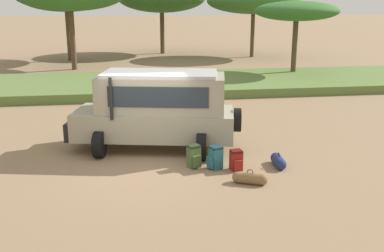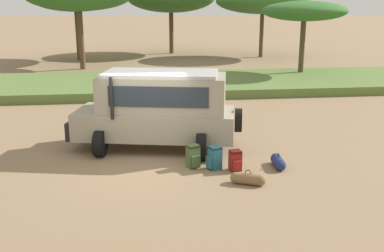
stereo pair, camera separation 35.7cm
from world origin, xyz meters
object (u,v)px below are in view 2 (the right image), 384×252
object	(u,v)px
safari_vehicle	(159,108)
duffel_bag_low_black_case	(278,162)
duffel_bag_soft_canvas	(248,179)
acacia_tree_far_right	(263,1)
acacia_tree_right_mid	(304,11)
backpack_beside_front_wheel	(235,161)
backpack_cluster_center	(215,158)
backpack_near_rear_wheel	(193,157)

from	to	relation	value
safari_vehicle	duffel_bag_low_black_case	bearing A→B (deg)	-33.74
duffel_bag_soft_canvas	acacia_tree_far_right	distance (m)	28.77
acacia_tree_far_right	acacia_tree_right_mid	bearing A→B (deg)	-93.82
acacia_tree_far_right	duffel_bag_soft_canvas	bearing A→B (deg)	-106.17
safari_vehicle	acacia_tree_far_right	xyz separation A→B (m)	(9.99, 24.04, 3.34)
backpack_beside_front_wheel	duffel_bag_low_black_case	bearing A→B (deg)	4.76
backpack_cluster_center	acacia_tree_far_right	size ratio (longest dim) A/B	0.08
backpack_beside_front_wheel	acacia_tree_right_mid	bearing A→B (deg)	63.65
safari_vehicle	backpack_beside_front_wheel	size ratio (longest dim) A/B	9.55
safari_vehicle	acacia_tree_right_mid	xyz separation A→B (m)	(9.21, 12.36, 2.69)
duffel_bag_soft_canvas	acacia_tree_far_right	xyz separation A→B (m)	(7.91, 27.30, 4.49)
backpack_cluster_center	duffel_bag_soft_canvas	size ratio (longest dim) A/B	0.75
backpack_cluster_center	acacia_tree_far_right	distance (m)	27.80
acacia_tree_right_mid	acacia_tree_far_right	world-z (taller)	acacia_tree_far_right
duffel_bag_low_black_case	acacia_tree_far_right	distance (m)	27.42
backpack_near_rear_wheel	duffel_bag_low_black_case	distance (m)	2.39
acacia_tree_right_mid	acacia_tree_far_right	bearing A→B (deg)	86.18
backpack_near_rear_wheel	duffel_bag_soft_canvas	distance (m)	1.85
safari_vehicle	duffel_bag_soft_canvas	world-z (taller)	safari_vehicle
safari_vehicle	duffel_bag_soft_canvas	xyz separation A→B (m)	(2.07, -3.26, -1.15)
backpack_near_rear_wheel	backpack_beside_front_wheel	bearing A→B (deg)	-18.44
backpack_cluster_center	acacia_tree_far_right	world-z (taller)	acacia_tree_far_right
safari_vehicle	duffel_bag_soft_canvas	distance (m)	4.03
backpack_near_rear_wheel	duffel_bag_soft_canvas	size ratio (longest dim) A/B	0.76
backpack_beside_front_wheel	backpack_cluster_center	world-z (taller)	backpack_cluster_center
backpack_cluster_center	backpack_beside_front_wheel	bearing A→B (deg)	-19.59
duffel_bag_soft_canvas	backpack_beside_front_wheel	bearing A→B (deg)	95.97
backpack_beside_front_wheel	backpack_near_rear_wheel	size ratio (longest dim) A/B	0.88
safari_vehicle	backpack_cluster_center	size ratio (longest dim) A/B	8.48
acacia_tree_right_mid	duffel_bag_low_black_case	bearing A→B (deg)	-112.43
backpack_cluster_center	backpack_near_rear_wheel	bearing A→B (deg)	162.67
safari_vehicle	backpack_cluster_center	world-z (taller)	safari_vehicle
backpack_beside_front_wheel	backpack_near_rear_wheel	distance (m)	1.18
safari_vehicle	duffel_bag_low_black_case	size ratio (longest dim) A/B	6.18
backpack_near_rear_wheel	acacia_tree_far_right	world-z (taller)	acacia_tree_far_right
duffel_bag_low_black_case	backpack_beside_front_wheel	bearing A→B (deg)	-175.24
safari_vehicle	duffel_bag_low_black_case	xyz separation A→B (m)	(3.22, -2.15, -1.14)
safari_vehicle	backpack_beside_front_wheel	world-z (taller)	safari_vehicle
acacia_tree_right_mid	duffel_bag_soft_canvas	bearing A→B (deg)	-114.55
duffel_bag_low_black_case	backpack_cluster_center	bearing A→B (deg)	177.12
backpack_near_rear_wheel	acacia_tree_right_mid	size ratio (longest dim) A/B	0.13
backpack_near_rear_wheel	acacia_tree_right_mid	world-z (taller)	acacia_tree_right_mid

